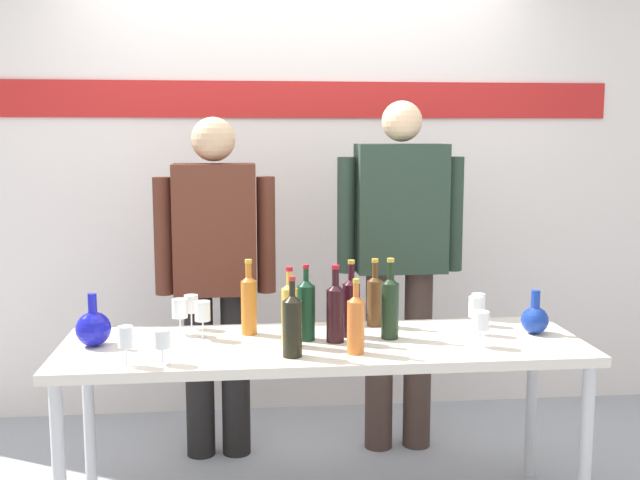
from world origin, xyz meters
name	(u,v)px	position (x,y,z in m)	size (l,w,h in m)	color
back_wall	(298,150)	(0.00, 1.34, 1.50)	(5.06, 0.11, 3.00)	white
display_table	(324,357)	(0.00, 0.00, 0.69)	(2.13, 0.66, 0.75)	silver
decanter_blue_left	(93,328)	(-0.92, 0.04, 0.82)	(0.14, 0.14, 0.21)	#1618B7
decanter_blue_right	(535,319)	(0.91, 0.04, 0.81)	(0.12, 0.12, 0.19)	#173498
presenter_left	(216,267)	(-0.45, 0.67, 0.95)	(0.58, 0.22, 1.67)	black
presenter_right	(400,252)	(0.45, 0.67, 1.01)	(0.63, 0.22, 1.75)	#412F29
wine_bottle_0	(290,312)	(-0.14, -0.04, 0.89)	(0.06, 0.06, 0.32)	gold
wine_bottle_1	(306,308)	(-0.07, 0.04, 0.88)	(0.08, 0.08, 0.32)	#113822
wine_bottle_2	(249,302)	(-0.30, 0.16, 0.89)	(0.07, 0.07, 0.32)	#C97124
wine_bottle_3	(351,305)	(0.12, 0.08, 0.88)	(0.07, 0.07, 0.32)	#330D18
wine_bottle_4	(356,322)	(0.10, -0.17, 0.87)	(0.07, 0.07, 0.29)	orange
wine_bottle_5	(292,323)	(-0.14, -0.19, 0.88)	(0.08, 0.08, 0.31)	black
wine_bottle_6	(390,305)	(0.28, 0.03, 0.89)	(0.07, 0.07, 0.34)	#1C2F1B
wine_bottle_7	(336,310)	(0.05, 0.00, 0.88)	(0.07, 0.07, 0.32)	black
wine_bottle_8	(375,298)	(0.25, 0.24, 0.87)	(0.07, 0.07, 0.30)	#543418
wine_glass_left_0	(162,340)	(-0.63, -0.24, 0.84)	(0.07, 0.07, 0.13)	white
wine_glass_left_1	(203,312)	(-0.49, 0.10, 0.86)	(0.06, 0.06, 0.16)	white
wine_glass_left_2	(126,338)	(-0.75, -0.24, 0.85)	(0.06, 0.06, 0.15)	white
wine_glass_left_3	(180,309)	(-0.59, 0.18, 0.86)	(0.07, 0.07, 0.15)	white
wine_glass_left_4	(191,305)	(-0.55, 0.28, 0.85)	(0.06, 0.06, 0.15)	white
wine_glass_right_0	(476,308)	(0.65, 0.06, 0.86)	(0.06, 0.06, 0.16)	white
wine_glass_right_1	(478,303)	(0.71, 0.20, 0.85)	(0.06, 0.06, 0.14)	white
wine_glass_right_2	(480,321)	(0.61, -0.13, 0.85)	(0.07, 0.07, 0.14)	white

